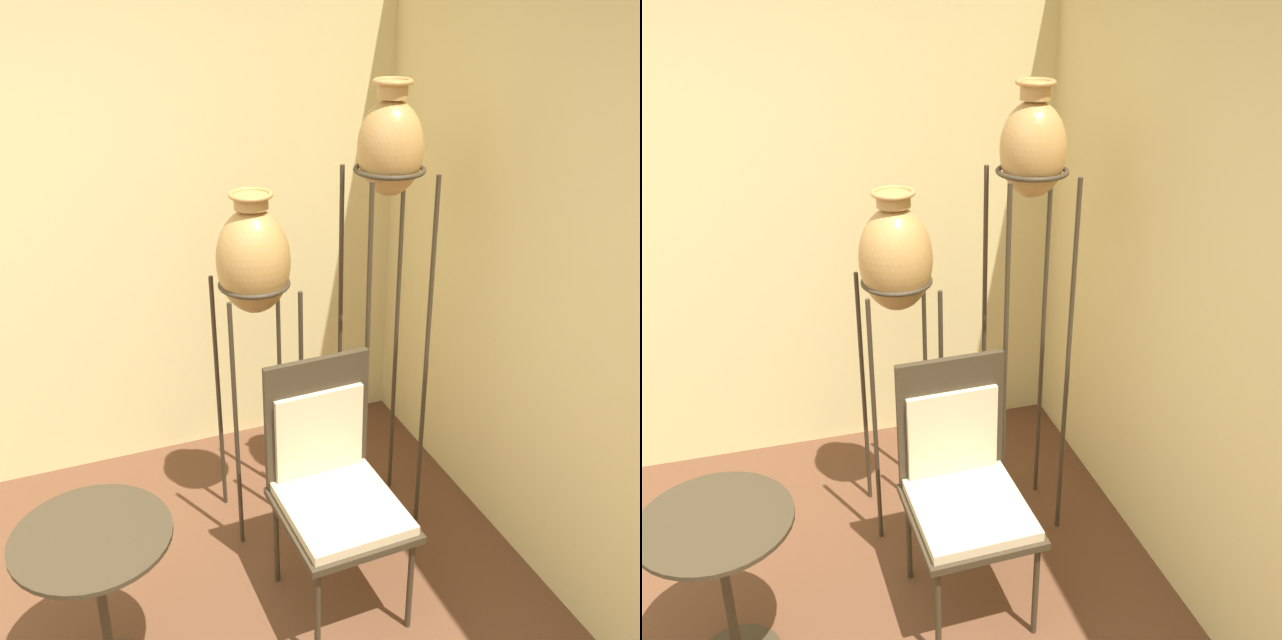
% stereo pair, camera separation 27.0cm
% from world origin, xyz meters
% --- Properties ---
extents(vase_stand_tall, '(0.30, 0.30, 2.03)m').
position_xyz_m(vase_stand_tall, '(1.69, 1.26, 1.69)').
color(vase_stand_tall, '#382D1E').
rests_on(vase_stand_tall, ground_plane).
extents(vase_stand_medium, '(0.32, 0.32, 1.60)m').
position_xyz_m(vase_stand_medium, '(1.17, 1.43, 1.28)').
color(vase_stand_medium, '#382D1E').
rests_on(vase_stand_medium, ground_plane).
extents(chair, '(0.48, 0.53, 1.03)m').
position_xyz_m(chair, '(1.29, 0.87, 0.57)').
color(chair, '#382D1E').
rests_on(chair, ground_plane).
extents(side_table, '(0.54, 0.54, 0.68)m').
position_xyz_m(side_table, '(0.36, 0.74, 0.50)').
color(side_table, '#382D1E').
rests_on(side_table, ground_plane).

